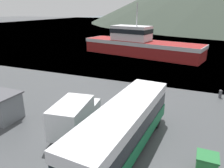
# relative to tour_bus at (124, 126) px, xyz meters

# --- Properties ---
(water_surface) EXTENTS (240.00, 240.00, 0.00)m
(water_surface) POSITION_rel_tour_bus_xyz_m (0.40, 133.42, -1.80)
(water_surface) COLOR slate
(water_surface) RESTS_ON ground
(tour_bus) EXTENTS (3.31, 11.25, 3.18)m
(tour_bus) POSITION_rel_tour_bus_xyz_m (0.00, 0.00, 0.00)
(tour_bus) COLOR #146B3D
(tour_bus) RESTS_ON ground
(delivery_van) EXTENTS (2.90, 5.66, 2.51)m
(delivery_van) POSITION_rel_tour_bus_xyz_m (-4.22, 0.93, -0.48)
(delivery_van) COLOR silver
(delivery_van) RESTS_ON ground
(fishing_boat) EXTENTS (24.30, 10.31, 9.84)m
(fishing_boat) POSITION_rel_tour_bus_xyz_m (-7.70, 30.37, 0.33)
(fishing_boat) COLOR maroon
(fishing_boat) RESTS_ON water_surface
(storage_bin) EXTENTS (1.20, 1.16, 1.11)m
(storage_bin) POSITION_rel_tour_bus_xyz_m (5.00, -0.06, -1.23)
(storage_bin) COLOR #287F3D
(storage_bin) RESTS_ON ground
(dock_kiosk) EXTENTS (3.11, 2.52, 2.32)m
(dock_kiosk) POSITION_rel_tour_bus_xyz_m (-10.91, 0.12, -0.62)
(dock_kiosk) COLOR slate
(dock_kiosk) RESTS_ON ground
(mooring_bollard) EXTENTS (0.34, 0.34, 0.87)m
(mooring_bollard) POSITION_rel_tour_bus_xyz_m (6.25, 12.39, -1.32)
(mooring_bollard) COLOR #4C4C51
(mooring_bollard) RESTS_ON ground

